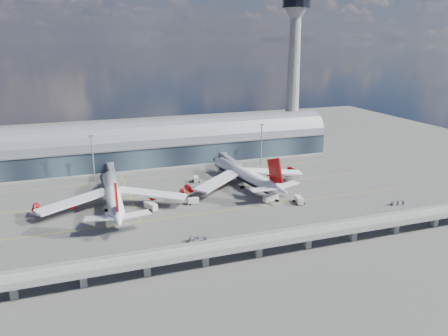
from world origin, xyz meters
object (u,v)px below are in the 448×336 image
object	(u,v)px
service_truck_2	(271,198)
service_truck_0	(151,206)
airliner_right	(246,175)
floodlight_mast_left	(93,157)
cargo_train_2	(399,203)
service_truck_4	(196,179)
service_truck_5	(224,170)
cargo_train_0	(195,243)
airliner_left	(113,196)
cargo_train_1	(200,239)
service_truck_3	(299,200)
control_tower	(293,75)
floodlight_mast_right	(261,143)
service_truck_1	(193,201)

from	to	relation	value
service_truck_2	service_truck_0	bearing A→B (deg)	61.91
airliner_right	floodlight_mast_left	bearing A→B (deg)	144.77
service_truck_2	cargo_train_2	size ratio (longest dim) A/B	1.08
service_truck_4	service_truck_5	bearing A→B (deg)	41.46
service_truck_0	cargo_train_0	distance (m)	42.70
service_truck_5	airliner_left	bearing A→B (deg)	157.22
service_truck_0	cargo_train_1	size ratio (longest dim) A/B	0.96
service_truck_4	cargo_train_1	distance (m)	73.56
airliner_right	service_truck_0	size ratio (longest dim) A/B	8.44
service_truck_3	service_truck_4	world-z (taller)	service_truck_3
control_tower	cargo_train_1	distance (m)	164.93
floodlight_mast_left	airliner_right	world-z (taller)	floodlight_mast_left
service_truck_4	service_truck_3	bearing A→B (deg)	-39.49
airliner_left	service_truck_5	xyz separation A→B (m)	(66.17, 36.97, -4.79)
airliner_left	airliner_right	xyz separation A→B (m)	(69.40, 10.83, -0.56)
airliner_left	cargo_train_2	distance (m)	133.31
service_truck_5	cargo_train_1	distance (m)	90.76
service_truck_5	cargo_train_1	world-z (taller)	service_truck_5
cargo_train_1	cargo_train_2	xyz separation A→B (m)	(99.58, 6.56, -0.05)
floodlight_mast_right	airliner_left	distance (m)	105.35
airliner_right	service_truck_2	bearing A→B (deg)	-93.60
service_truck_1	cargo_train_0	bearing A→B (deg)	168.37
airliner_left	service_truck_5	distance (m)	75.95
floodlight_mast_left	service_truck_4	size ratio (longest dim) A/B	4.56
service_truck_2	service_truck_3	xyz separation A→B (m)	(11.45, -6.94, 0.05)
cargo_train_0	cargo_train_1	world-z (taller)	cargo_train_1
floodlight_mast_right	service_truck_4	bearing A→B (deg)	-156.72
control_tower	cargo_train_1	xyz separation A→B (m)	(-101.39, -119.83, -50.63)
airliner_right	service_truck_1	distance (m)	37.59
floodlight_mast_left	service_truck_5	distance (m)	73.55
service_truck_0	control_tower	bearing A→B (deg)	13.48
control_tower	service_truck_4	size ratio (longest dim) A/B	18.27
service_truck_1	control_tower	bearing A→B (deg)	-46.12
service_truck_3	service_truck_0	bearing A→B (deg)	178.93
service_truck_2	airliner_left	bearing A→B (deg)	59.06
service_truck_0	floodlight_mast_left	bearing A→B (deg)	90.37
airliner_right	cargo_train_0	distance (m)	73.73
airliner_right	service_truck_0	xyz separation A→B (m)	(-53.61, -16.90, -4.12)
floodlight_mast_left	airliner_left	world-z (taller)	floodlight_mast_left
floodlight_mast_left	service_truck_5	size ratio (longest dim) A/B	3.91
cargo_train_2	service_truck_1	bearing A→B (deg)	63.79
control_tower	cargo_train_1	size ratio (longest dim) A/B	11.80
airliner_left	airliner_right	bearing A→B (deg)	10.81
control_tower	service_truck_0	bearing A→B (deg)	-144.61
airliner_left	service_truck_3	bearing A→B (deg)	-12.47
airliner_right	service_truck_4	world-z (taller)	airliner_right
floodlight_mast_left	service_truck_4	xyz separation A→B (m)	(52.07, -20.63, -12.10)
airliner_left	service_truck_2	xyz separation A→B (m)	(72.17, -14.55, -4.74)
service_truck_3	floodlight_mast_left	bearing A→B (deg)	154.46
airliner_left	airliner_right	size ratio (longest dim) A/B	1.04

